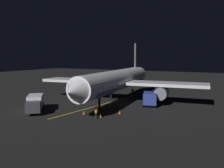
{
  "coord_description": "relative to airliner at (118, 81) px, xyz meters",
  "views": [
    {
      "loc": [
        -19.19,
        38.48,
        8.3
      ],
      "look_at": [
        0.0,
        2.0,
        3.5
      ],
      "focal_mm": 38.82,
      "sensor_mm": 36.0,
      "label": 1
    }
  ],
  "objects": [
    {
      "name": "airliner",
      "position": [
        0.0,
        0.0,
        0.0
      ],
      "size": [
        31.21,
        34.59,
        11.05
      ],
      "color": "white",
      "rests_on": "ground_plane"
    },
    {
      "name": "traffic_cone_near_right",
      "position": [
        -4.44,
        8.54,
        -3.58
      ],
      "size": [
        0.5,
        0.5,
        0.55
      ],
      "color": "#EA590F",
      "rests_on": "ground_plane"
    },
    {
      "name": "ground_crew_worker",
      "position": [
        -2.81,
        12.32,
        -2.95
      ],
      "size": [
        0.4,
        0.4,
        1.74
      ],
      "color": "black",
      "rests_on": "ground_plane"
    },
    {
      "name": "traffic_cone_under_wing",
      "position": [
        -0.04,
        11.11,
        -3.58
      ],
      "size": [
        0.5,
        0.5,
        0.55
      ],
      "color": "#EA590F",
      "rests_on": "ground_plane"
    },
    {
      "name": "ground_plane",
      "position": [
        -0.06,
        0.59,
        -3.93
      ],
      "size": [
        180.0,
        180.0,
        0.2
      ],
      "primitive_type": "cube",
      "color": "black"
    },
    {
      "name": "traffic_cone_near_left",
      "position": [
        -3.04,
        11.57,
        -3.58
      ],
      "size": [
        0.5,
        0.5,
        0.55
      ],
      "color": "#EA590F",
      "rests_on": "ground_plane"
    },
    {
      "name": "baggage_truck",
      "position": [
        7.46,
        13.0,
        -2.6
      ],
      "size": [
        5.4,
        5.92,
        2.38
      ],
      "color": "silver",
      "rests_on": "ground_plane"
    },
    {
      "name": "catering_truck",
      "position": [
        -6.14,
        0.29,
        -2.65
      ],
      "size": [
        3.8,
        6.29,
        2.25
      ],
      "color": "navy",
      "rests_on": "ground_plane"
    },
    {
      "name": "apron_guide_stripe",
      "position": [
        1.39,
        4.59,
        -3.83
      ],
      "size": [
        2.86,
        22.01,
        0.01
      ],
      "primitive_type": "cube",
      "rotation": [
        0.0,
        0.0,
        -0.12
      ],
      "color": "gold",
      "rests_on": "ground_plane"
    }
  ]
}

